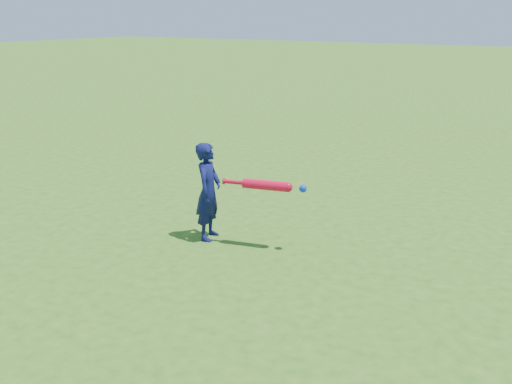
% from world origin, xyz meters
% --- Properties ---
extents(ground, '(80.00, 80.00, 0.00)m').
position_xyz_m(ground, '(0.00, 0.00, 0.00)').
color(ground, '#2E5F16').
rests_on(ground, ground).
extents(child, '(0.33, 0.41, 0.99)m').
position_xyz_m(child, '(-0.62, 0.48, 0.50)').
color(child, '#0E1243').
rests_on(child, ground).
extents(bat_swing, '(0.82, 0.26, 0.09)m').
position_xyz_m(bat_swing, '(0.02, 0.59, 0.63)').
color(bat_swing, red).
rests_on(bat_swing, ground).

